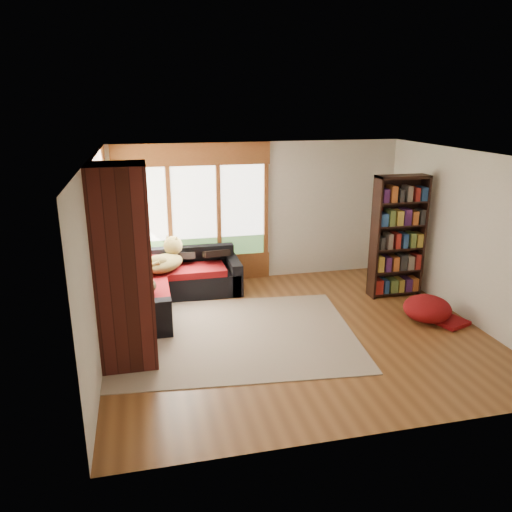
{
  "coord_description": "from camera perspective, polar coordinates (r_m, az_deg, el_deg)",
  "views": [
    {
      "loc": [
        -2.11,
        -6.49,
        3.3
      ],
      "look_at": [
        -0.41,
        0.87,
        0.95
      ],
      "focal_mm": 35.0,
      "sensor_mm": 36.0,
      "label": 1
    }
  ],
  "objects": [
    {
      "name": "dog_brindle",
      "position": [
        7.8,
        -13.8,
        -2.19
      ],
      "size": [
        0.83,
        0.95,
        0.46
      ],
      "rotation": [
        0.0,
        0.0,
        2.06
      ],
      "color": "black",
      "rests_on": "sectional_sofa"
    },
    {
      "name": "area_rug",
      "position": [
        7.44,
        -2.72,
        -9.01
      ],
      "size": [
        3.81,
        3.05,
        0.01
      ],
      "primitive_type": "cube",
      "rotation": [
        0.0,
        0.0,
        -0.09
      ],
      "color": "beige",
      "rests_on": "ground"
    },
    {
      "name": "bookshelf",
      "position": [
        8.93,
        15.93,
        2.11
      ],
      "size": [
        0.91,
        0.3,
        2.12
      ],
      "color": "black",
      "rests_on": "ground"
    },
    {
      "name": "roller_blind",
      "position": [
        8.68,
        -16.7,
        6.27
      ],
      "size": [
        0.03,
        0.72,
        0.9
      ],
      "primitive_type": "cube",
      "color": "#6F9C5E",
      "rests_on": "wall_left"
    },
    {
      "name": "windows_left",
      "position": [
        7.96,
        -16.97,
        2.33
      ],
      "size": [
        0.1,
        2.62,
        1.9
      ],
      "color": "brown",
      "rests_on": "wall_left"
    },
    {
      "name": "pouf",
      "position": [
        8.28,
        18.99,
        -5.62
      ],
      "size": [
        0.86,
        0.86,
        0.4
      ],
      "primitive_type": "ellipsoid",
      "rotation": [
        0.0,
        0.0,
        -0.19
      ],
      "color": "maroon",
      "rests_on": "area_rug"
    },
    {
      "name": "wall_left",
      "position": [
        6.82,
        -17.75,
        -0.62
      ],
      "size": [
        0.04,
        5.0,
        2.6
      ],
      "primitive_type": "cube",
      "color": "silver",
      "rests_on": "ground"
    },
    {
      "name": "sectional_sofa",
      "position": [
        8.72,
        -11.17,
        -3.15
      ],
      "size": [
        2.2,
        2.2,
        0.8
      ],
      "rotation": [
        0.0,
        0.0,
        0.08
      ],
      "color": "black",
      "rests_on": "ground"
    },
    {
      "name": "wall_right",
      "position": [
        8.36,
        23.11,
        2.02
      ],
      "size": [
        0.04,
        5.0,
        2.6
      ],
      "primitive_type": "cube",
      "color": "silver",
      "rests_on": "ground"
    },
    {
      "name": "wall_front",
      "position": [
        4.94,
        13.7,
        -7.14
      ],
      "size": [
        5.5,
        0.04,
        2.6
      ],
      "primitive_type": "cube",
      "color": "silver",
      "rests_on": "ground"
    },
    {
      "name": "brick_chimney",
      "position": [
        6.47,
        -14.89,
        -1.34
      ],
      "size": [
        0.7,
        0.7,
        2.6
      ],
      "primitive_type": "cube",
      "color": "#471914",
      "rests_on": "ground"
    },
    {
      "name": "throw_pillows",
      "position": [
        8.71,
        -11.14,
        0.11
      ],
      "size": [
        1.98,
        1.68,
        0.45
      ],
      "color": "black",
      "rests_on": "sectional_sofa"
    },
    {
      "name": "wall_back",
      "position": [
        9.45,
        0.22,
        5.07
      ],
      "size": [
        5.5,
        0.04,
        2.6
      ],
      "primitive_type": "cube",
      "color": "silver",
      "rests_on": "ground"
    },
    {
      "name": "floor",
      "position": [
        7.59,
        4.58,
        -8.57
      ],
      "size": [
        5.5,
        5.5,
        0.0
      ],
      "primitive_type": "plane",
      "color": "brown",
      "rests_on": "ground"
    },
    {
      "name": "windows_back",
      "position": [
        9.22,
        -7.05,
        4.94
      ],
      "size": [
        2.82,
        0.1,
        1.9
      ],
      "color": "brown",
      "rests_on": "wall_back"
    },
    {
      "name": "dog_tan",
      "position": [
        8.67,
        -10.24,
        0.07
      ],
      "size": [
        0.91,
        0.97,
        0.47
      ],
      "rotation": [
        0.0,
        0.0,
        0.93
      ],
      "color": "brown",
      "rests_on": "sectional_sofa"
    },
    {
      "name": "ceiling",
      "position": [
        6.86,
        5.1,
        11.36
      ],
      "size": [
        5.5,
        5.5,
        0.0
      ],
      "primitive_type": "plane",
      "color": "white"
    }
  ]
}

